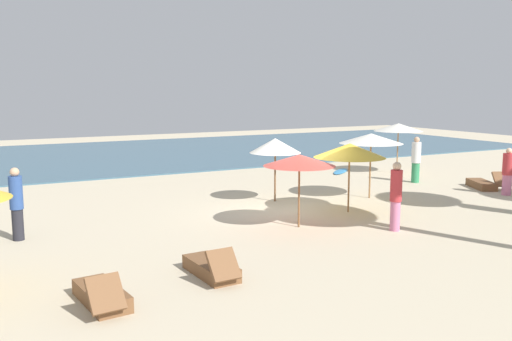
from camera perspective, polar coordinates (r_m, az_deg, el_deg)
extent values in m
plane|color=beige|center=(16.81, 3.82, -4.43)|extent=(60.00, 60.00, 0.00)
cube|color=#3D6075|center=(32.32, -12.22, 1.68)|extent=(48.00, 16.00, 0.06)
cylinder|color=olive|center=(25.37, 14.37, 2.17)|extent=(0.05, 0.05, 2.16)
cone|color=silver|center=(25.28, 14.45, 4.33)|extent=(2.15, 2.15, 0.34)
cylinder|color=olive|center=(17.02, 9.54, -0.84)|extent=(0.05, 0.05, 2.06)
cone|color=gold|center=(16.91, 9.62, 2.05)|extent=(2.18, 2.18, 0.43)
cylinder|color=brown|center=(18.38, 1.98, -0.03)|extent=(0.06, 0.06, 2.07)
cone|color=silver|center=(18.28, 1.99, 2.59)|extent=(1.71, 1.71, 0.48)
cylinder|color=brown|center=(15.00, 4.45, -2.22)|extent=(0.05, 0.05, 1.95)
cone|color=#D84C3F|center=(14.87, 4.49, 1.07)|extent=(1.96, 1.96, 0.31)
cylinder|color=olive|center=(19.33, 11.68, 0.39)|extent=(0.06, 0.06, 2.18)
cone|color=silver|center=(19.23, 11.76, 3.25)|extent=(2.17, 2.17, 0.34)
cube|color=brown|center=(22.60, 22.18, -1.35)|extent=(1.20, 1.61, 0.28)
cube|color=brown|center=(22.41, 23.96, -0.82)|extent=(0.73, 0.70, 0.52)
cube|color=brown|center=(10.34, -15.62, -12.29)|extent=(0.76, 1.56, 0.28)
cube|color=brown|center=(9.58, -15.23, -12.12)|extent=(0.62, 0.51, 0.56)
cube|color=brown|center=(11.40, -4.67, -10.02)|extent=(0.68, 1.53, 0.28)
cube|color=brown|center=(10.69, -3.38, -9.67)|extent=(0.60, 0.49, 0.55)
cylinder|color=#D17299|center=(21.49, 24.41, -1.36)|extent=(0.35, 0.35, 0.73)
cylinder|color=#BF3338|center=(21.39, 24.53, 0.60)|extent=(0.41, 0.41, 0.76)
sphere|color=beige|center=(21.34, 24.61, 1.85)|extent=(0.21, 0.21, 0.21)
cylinder|color=#338C59|center=(23.07, 16.09, -0.21)|extent=(0.39, 0.39, 0.79)
cylinder|color=white|center=(22.97, 16.17, 1.79)|extent=(0.46, 0.46, 0.83)
sphere|color=tan|center=(22.92, 16.23, 3.07)|extent=(0.22, 0.22, 0.22)
cylinder|color=#D17299|center=(15.16, 14.13, -4.56)|extent=(0.34, 0.34, 0.80)
cylinder|color=#BF3338|center=(15.00, 14.24, -1.52)|extent=(0.40, 0.40, 0.83)
sphere|color=beige|center=(14.92, 14.31, 0.44)|extent=(0.23, 0.23, 0.23)
cylinder|color=#26262D|center=(15.02, -23.31, -5.14)|extent=(0.37, 0.37, 0.79)
cylinder|color=#2D4C8C|center=(14.86, -23.49, -2.10)|extent=(0.44, 0.44, 0.82)
sphere|color=tan|center=(14.78, -23.61, -0.15)|extent=(0.22, 0.22, 0.22)
ellipsoid|color=#338CCC|center=(25.26, 8.69, -0.08)|extent=(1.74, 1.62, 0.07)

